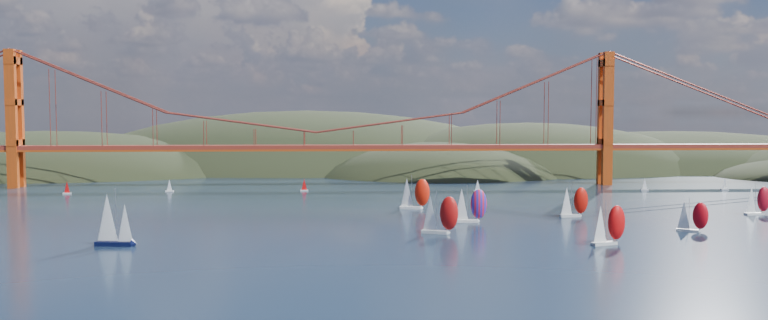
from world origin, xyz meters
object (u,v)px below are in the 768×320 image
(sloop_navy, at_px, (113,220))
(racer_5, at_px, (414,193))
(racer_rwb, at_px, (470,205))
(racer_0, at_px, (439,214))
(racer_1, at_px, (608,224))
(racer_2, at_px, (692,216))
(racer_3, at_px, (573,201))
(racer_4, at_px, (757,200))

(sloop_navy, distance_m, racer_5, 95.31)
(racer_rwb, bearing_deg, racer_0, -116.73)
(sloop_navy, height_order, racer_1, sloop_navy)
(racer_0, distance_m, racer_2, 63.88)
(racer_2, bearing_deg, sloop_navy, -146.68)
(sloop_navy, xyz_separation_m, racer_5, (74.05, 60.00, -0.72))
(racer_2, bearing_deg, racer_1, -120.12)
(sloop_navy, distance_m, racer_3, 124.75)
(racer_1, height_order, racer_2, racer_1)
(racer_0, height_order, racer_3, racer_0)
(racer_4, height_order, racer_5, racer_5)
(racer_5, bearing_deg, racer_0, -73.18)
(racer_0, xyz_separation_m, racer_5, (-1.65, 47.52, 0.03))
(sloop_navy, height_order, racer_4, sloop_navy)
(racer_1, bearing_deg, racer_rwb, 105.52)
(racer_1, xyz_separation_m, racer_3, (6.11, 44.99, -0.23))
(racer_5, bearing_deg, racer_rwb, -51.86)
(sloop_navy, relative_size, racer_4, 1.39)
(racer_3, relative_size, racer_5, 0.90)
(racer_0, xyz_separation_m, racer_4, (97.58, 28.60, -0.59))
(sloop_navy, height_order, racer_3, sloop_navy)
(racer_0, distance_m, racer_1, 40.33)
(sloop_navy, xyz_separation_m, racer_rwb, (86.53, 31.05, -0.90))
(racer_4, relative_size, racer_5, 0.88)
(racer_0, height_order, racer_2, racer_0)
(racer_1, relative_size, racer_3, 1.05)
(sloop_navy, distance_m, racer_1, 112.17)
(racer_3, bearing_deg, racer_5, 148.85)
(racer_2, xyz_separation_m, racer_4, (33.71, 29.29, 0.38))
(racer_0, bearing_deg, sloop_navy, -148.68)
(racer_2, distance_m, racer_5, 81.35)
(sloop_navy, relative_size, racer_3, 1.36)
(racer_3, distance_m, racer_4, 55.14)
(sloop_navy, relative_size, racer_2, 1.52)
(sloop_navy, bearing_deg, racer_2, 10.96)
(racer_0, xyz_separation_m, racer_rwb, (10.82, 18.57, -0.15))
(racer_3, relative_size, racer_4, 1.02)
(racer_1, distance_m, racer_5, 75.30)
(racer_0, relative_size, racer_1, 1.06)
(sloop_navy, bearing_deg, racer_0, 15.49)
(racer_3, relative_size, racer_rwb, 0.93)
(sloop_navy, distance_m, racer_0, 76.73)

